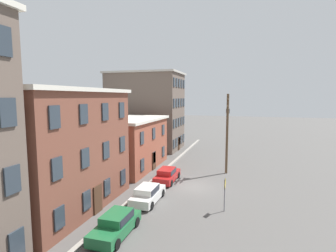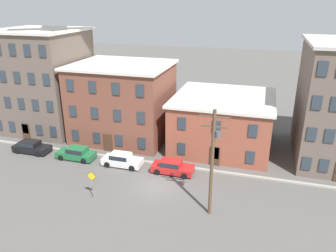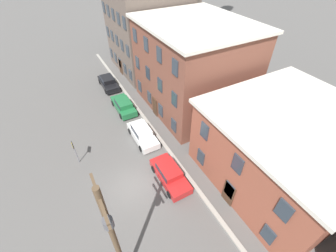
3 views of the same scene
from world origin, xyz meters
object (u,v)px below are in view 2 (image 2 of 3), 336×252
at_px(car_green, 76,153).
at_px(car_white, 122,159).
at_px(car_red, 172,166).
at_px(caution_sign, 92,180).
at_px(utility_pole, 213,158).
at_px(car_black, 31,146).

relative_size(car_green, car_white, 1.00).
relative_size(car_red, caution_sign, 1.61).
relative_size(car_green, utility_pole, 0.47).
xyz_separation_m(caution_sign, utility_pole, (10.72, 0.68, 3.42)).
relative_size(car_white, caution_sign, 1.61).
relative_size(car_white, car_red, 1.00).
bearing_deg(car_white, utility_pole, -28.42).
bearing_deg(caution_sign, car_white, 90.17).
relative_size(caution_sign, utility_pole, 0.29).
bearing_deg(caution_sign, car_green, 130.96).
bearing_deg(car_black, caution_sign, -29.09).
bearing_deg(car_white, car_green, 179.70).
distance_m(car_green, car_red, 11.36).
bearing_deg(car_green, caution_sign, -49.04).
distance_m(car_white, utility_pole, 13.01).
bearing_deg(car_green, car_red, -0.10).
relative_size(car_red, utility_pole, 0.47).
height_order(car_green, caution_sign, caution_sign).
distance_m(car_black, caution_sign, 13.50).
xyz_separation_m(car_black, utility_pole, (22.48, -5.87, 4.51)).
xyz_separation_m(car_black, car_red, (17.47, -0.05, 0.00)).
bearing_deg(car_black, car_red, -0.15).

